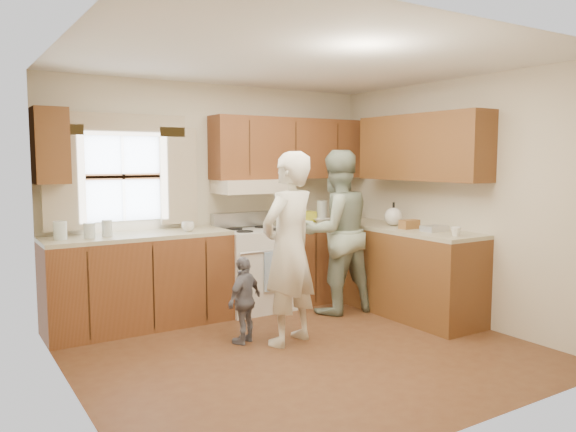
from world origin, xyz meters
TOP-DOWN VIEW (x-y plane):
  - room at (0.00, 0.00)m, footprint 3.80×3.80m
  - kitchen_fixtures at (0.61, 1.08)m, footprint 3.80×2.25m
  - stove at (0.30, 1.44)m, footprint 0.76×0.67m
  - woman_left at (0.01, 0.24)m, footprint 0.74×0.60m
  - woman_right at (1.00, 0.85)m, footprint 0.91×0.74m
  - child at (-0.33, 0.46)m, footprint 0.50×0.39m

SIDE VIEW (x-z plane):
  - child at x=-0.33m, z-range 0.00..0.80m
  - stove at x=0.30m, z-range -0.07..1.00m
  - kitchen_fixtures at x=0.61m, z-range -0.24..1.91m
  - woman_left at x=0.01m, z-range 0.00..1.75m
  - woman_right at x=1.00m, z-range 0.00..1.78m
  - room at x=0.00m, z-range -0.65..3.15m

